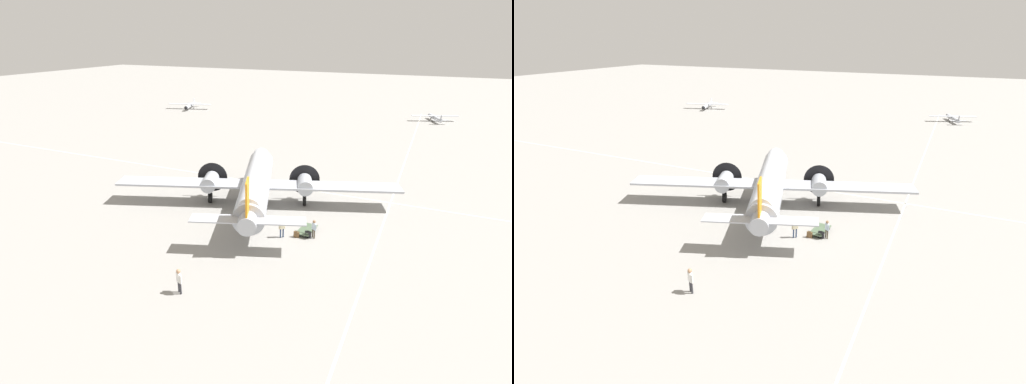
{
  "view_description": "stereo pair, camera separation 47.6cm",
  "coord_description": "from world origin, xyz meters",
  "views": [
    {
      "loc": [
        14.75,
        -32.64,
        15.95
      ],
      "look_at": [
        0.0,
        0.0,
        1.74
      ],
      "focal_mm": 28.0,
      "sensor_mm": 36.0,
      "label": 1
    },
    {
      "loc": [
        15.18,
        -32.44,
        15.95
      ],
      "look_at": [
        0.0,
        0.0,
        1.74
      ],
      "focal_mm": 28.0,
      "sensor_mm": 36.0,
      "label": 2
    }
  ],
  "objects": [
    {
      "name": "baggage_cart",
      "position": [
        6.08,
        -2.86,
        0.28
      ],
      "size": [
        1.38,
        2.46,
        0.56
      ],
      "rotation": [
        0.0,
        0.0,
        1.49
      ],
      "color": "#4C6047",
      "rests_on": "ground_plane"
    },
    {
      "name": "suitcase_upright_spare",
      "position": [
        5.56,
        -4.04,
        0.27
      ],
      "size": [
        0.46,
        0.15,
        0.57
      ],
      "color": "brown",
      "rests_on": "ground_plane"
    },
    {
      "name": "crew_foreground",
      "position": [
        1.09,
        -14.61,
        1.12
      ],
      "size": [
        0.56,
        0.38,
        1.83
      ],
      "rotation": [
        0.0,
        0.0,
        -0.51
      ],
      "color": "#2D2D33",
      "rests_on": "ground_plane"
    },
    {
      "name": "light_aircraft_distant",
      "position": [
        -36.83,
        44.88,
        0.8
      ],
      "size": [
        9.61,
        7.33,
        1.9
      ],
      "rotation": [
        0.0,
        0.0,
        5.0
      ],
      "color": "#B7BCC6",
      "rests_on": "ground_plane"
    },
    {
      "name": "suitcase_near_door",
      "position": [
        6.46,
        -3.68,
        0.29
      ],
      "size": [
        0.51,
        0.19,
        0.62
      ],
      "color": "#232328",
      "rests_on": "ground_plane"
    },
    {
      "name": "passenger_boarding",
      "position": [
        4.44,
        -4.57,
        1.05
      ],
      "size": [
        0.46,
        0.42,
        1.71
      ],
      "rotation": [
        0.0,
        0.0,
        0.73
      ],
      "color": "navy",
      "rests_on": "ground_plane"
    },
    {
      "name": "apron_line_northsouth",
      "position": [
        11.88,
        0.0,
        0.0
      ],
      "size": [
        0.16,
        120.0,
        0.01
      ],
      "color": "silver",
      "rests_on": "ground_plane"
    },
    {
      "name": "ground_plane",
      "position": [
        0.0,
        0.0,
        0.0
      ],
      "size": [
        300.0,
        300.0,
        0.0
      ],
      "primitive_type": "plane",
      "color": "gray"
    },
    {
      "name": "apron_line_eastwest",
      "position": [
        0.0,
        6.92,
        0.0
      ],
      "size": [
        120.0,
        0.16,
        0.01
      ],
      "color": "silver",
      "rests_on": "ground_plane"
    },
    {
      "name": "airliner_main",
      "position": [
        -0.15,
        0.42,
        2.58
      ],
      "size": [
        27.1,
        18.59,
        5.98
      ],
      "rotation": [
        0.0,
        0.0,
        1.92
      ],
      "color": "#ADB2BC",
      "rests_on": "ground_plane"
    },
    {
      "name": "ramp_agent",
      "position": [
        6.89,
        -3.55,
        1.0
      ],
      "size": [
        0.46,
        0.37,
        1.63
      ],
      "rotation": [
        0.0,
        0.0,
        2.5
      ],
      "color": "#473D2D",
      "rests_on": "ground_plane"
    },
    {
      "name": "light_aircraft_taxiing",
      "position": [
        14.59,
        52.82,
        0.77
      ],
      "size": [
        8.61,
        6.64,
        1.76
      ],
      "rotation": [
        0.0,
        0.0,
        1.94
      ],
      "color": "#B7BCC6",
      "rests_on": "ground_plane"
    }
  ]
}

